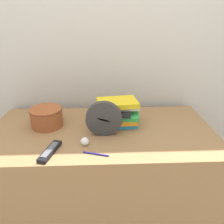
% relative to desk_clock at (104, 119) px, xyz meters
% --- Properties ---
extents(wall_back, '(6.00, 0.04, 2.40)m').
position_rel_desk_clock_xyz_m(wall_back, '(-0.01, 0.47, 0.34)').
color(wall_back, beige).
rests_on(wall_back, ground_plane).
extents(desk, '(1.36, 0.68, 0.76)m').
position_rel_desk_clock_xyz_m(desk, '(-0.01, 0.06, -0.48)').
color(desk, olive).
rests_on(desk, ground_plane).
extents(desk_clock, '(0.21, 0.04, 0.21)m').
position_rel_desk_clock_xyz_m(desk_clock, '(0.00, 0.00, 0.00)').
color(desk_clock, '#333333').
rests_on(desk_clock, desk).
extents(book_stack, '(0.27, 0.20, 0.16)m').
position_rel_desk_clock_xyz_m(book_stack, '(0.10, 0.14, -0.02)').
color(book_stack, '#2D9ED1').
rests_on(book_stack, desk).
extents(basket, '(0.20, 0.20, 0.12)m').
position_rel_desk_clock_xyz_m(basket, '(-0.35, 0.13, -0.04)').
color(basket, '#994C28').
rests_on(basket, desk).
extents(tv_remote, '(0.09, 0.19, 0.02)m').
position_rel_desk_clock_xyz_m(tv_remote, '(-0.28, -0.17, -0.09)').
color(tv_remote, black).
rests_on(tv_remote, desk).
extents(crumpled_paper_ball, '(0.04, 0.04, 0.04)m').
position_rel_desk_clock_xyz_m(crumpled_paper_ball, '(-0.10, -0.10, -0.08)').
color(crumpled_paper_ball, white).
rests_on(crumpled_paper_ball, desk).
extents(pen, '(0.13, 0.05, 0.01)m').
position_rel_desk_clock_xyz_m(pen, '(-0.04, -0.20, -0.10)').
color(pen, navy).
rests_on(pen, desk).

